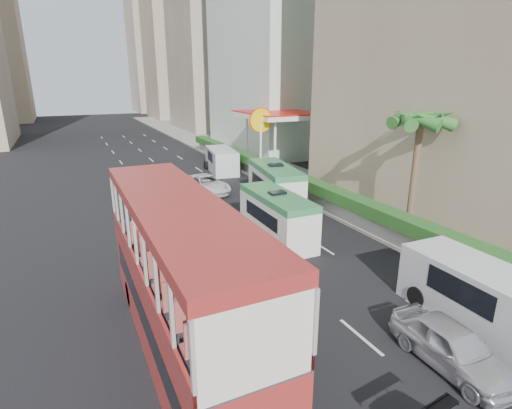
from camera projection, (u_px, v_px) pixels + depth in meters
ground_plane at (335, 306)px, 15.52m from camera, size 200.00×200.00×0.00m
double_decker_bus at (180, 279)px, 12.29m from camera, size 2.50×11.00×5.06m
car_silver_lane_a at (255, 272)px, 18.19m from camera, size 1.91×4.26×1.36m
car_silver_lane_b at (449, 365)px, 12.28m from camera, size 1.75×4.11×1.38m
van_asset at (206, 193)px, 31.06m from camera, size 3.17×5.29×1.37m
minibus_near at (277, 217)px, 21.68m from camera, size 2.03×5.82×2.57m
minibus_far at (275, 186)px, 27.43m from camera, size 3.17×6.61×2.81m
panel_van_near at (479, 296)px, 14.09m from camera, size 2.33×5.57×2.21m
panel_van_far at (222, 161)px, 37.77m from camera, size 3.03×5.74×2.18m
sidewalk at (260, 165)px, 40.72m from camera, size 6.00×120.00×0.18m
kerb_wall at (291, 187)px, 29.92m from camera, size 0.30×44.00×1.00m
hedge at (291, 176)px, 29.67m from camera, size 1.10×44.00×0.70m
palm_tree at (414, 179)px, 21.16m from camera, size 0.36×0.36×6.40m
shell_station at (279, 141)px, 38.61m from camera, size 6.50×8.00×5.50m
tower_far_a at (178, 14)px, 86.55m from camera, size 14.00×14.00×44.00m
tower_far_b at (157, 34)px, 106.09m from camera, size 14.00×14.00×40.00m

